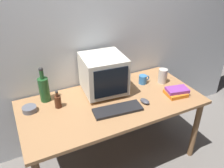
{
  "coord_description": "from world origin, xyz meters",
  "views": [
    {
      "loc": [
        -0.77,
        -1.56,
        1.88
      ],
      "look_at": [
        0.0,
        0.0,
        0.88
      ],
      "focal_mm": 36.94,
      "sensor_mm": 36.0,
      "label": 1
    }
  ],
  "objects_px": {
    "crt_monitor": "(104,74)",
    "bottle_short": "(58,101)",
    "book_stack": "(176,92)",
    "cd_spindle": "(30,109)",
    "bottle_tall": "(44,88)",
    "computer_mouse": "(145,101)",
    "mug": "(143,79)",
    "metal_canister": "(163,76)",
    "keyboard": "(118,110)"
  },
  "relations": [
    {
      "from": "crt_monitor",
      "to": "bottle_short",
      "type": "relative_size",
      "value": 2.49
    },
    {
      "from": "book_stack",
      "to": "cd_spindle",
      "type": "height_order",
      "value": "book_stack"
    },
    {
      "from": "bottle_tall",
      "to": "book_stack",
      "type": "height_order",
      "value": "bottle_tall"
    },
    {
      "from": "computer_mouse",
      "to": "mug",
      "type": "height_order",
      "value": "mug"
    },
    {
      "from": "bottle_short",
      "to": "metal_canister",
      "type": "relative_size",
      "value": 1.11
    },
    {
      "from": "mug",
      "to": "cd_spindle",
      "type": "xyz_separation_m",
      "value": [
        -1.13,
        0.02,
        -0.02
      ]
    },
    {
      "from": "bottle_short",
      "to": "cd_spindle",
      "type": "distance_m",
      "value": 0.24
    },
    {
      "from": "bottle_short",
      "to": "book_stack",
      "type": "xyz_separation_m",
      "value": [
        1.05,
        -0.3,
        -0.03
      ]
    },
    {
      "from": "book_stack",
      "to": "mug",
      "type": "height_order",
      "value": "mug"
    },
    {
      "from": "computer_mouse",
      "to": "book_stack",
      "type": "distance_m",
      "value": 0.34
    },
    {
      "from": "bottle_short",
      "to": "metal_canister",
      "type": "xyz_separation_m",
      "value": [
        1.08,
        -0.04,
        0.01
      ]
    },
    {
      "from": "bottle_tall",
      "to": "cd_spindle",
      "type": "relative_size",
      "value": 2.78
    },
    {
      "from": "book_stack",
      "to": "cd_spindle",
      "type": "relative_size",
      "value": 1.89
    },
    {
      "from": "crt_monitor",
      "to": "metal_canister",
      "type": "relative_size",
      "value": 2.78
    },
    {
      "from": "computer_mouse",
      "to": "metal_canister",
      "type": "relative_size",
      "value": 0.67
    },
    {
      "from": "crt_monitor",
      "to": "mug",
      "type": "bearing_deg",
      "value": -3.59
    },
    {
      "from": "mug",
      "to": "bottle_short",
      "type": "bearing_deg",
      "value": -178.06
    },
    {
      "from": "book_stack",
      "to": "bottle_short",
      "type": "bearing_deg",
      "value": 164.33
    },
    {
      "from": "crt_monitor",
      "to": "cd_spindle",
      "type": "xyz_separation_m",
      "value": [
        -0.7,
        -0.01,
        -0.17
      ]
    },
    {
      "from": "book_stack",
      "to": "crt_monitor",
      "type": "bearing_deg",
      "value": 149.12
    },
    {
      "from": "mug",
      "to": "cd_spindle",
      "type": "bearing_deg",
      "value": 179.16
    },
    {
      "from": "metal_canister",
      "to": "mug",
      "type": "bearing_deg",
      "value": 158.93
    },
    {
      "from": "book_stack",
      "to": "mug",
      "type": "distance_m",
      "value": 0.36
    },
    {
      "from": "bottle_tall",
      "to": "cd_spindle",
      "type": "bearing_deg",
      "value": -145.33
    },
    {
      "from": "keyboard",
      "to": "cd_spindle",
      "type": "bearing_deg",
      "value": 160.44
    },
    {
      "from": "crt_monitor",
      "to": "keyboard",
      "type": "xyz_separation_m",
      "value": [
        -0.03,
        -0.34,
        -0.18
      ]
    },
    {
      "from": "crt_monitor",
      "to": "bottle_tall",
      "type": "distance_m",
      "value": 0.55
    },
    {
      "from": "keyboard",
      "to": "book_stack",
      "type": "relative_size",
      "value": 1.85
    },
    {
      "from": "bottle_tall",
      "to": "metal_canister",
      "type": "relative_size",
      "value": 2.22
    },
    {
      "from": "bottle_tall",
      "to": "cd_spindle",
      "type": "xyz_separation_m",
      "value": [
        -0.16,
        -0.11,
        -0.1
      ]
    },
    {
      "from": "crt_monitor",
      "to": "cd_spindle",
      "type": "relative_size",
      "value": 3.47
    },
    {
      "from": "metal_canister",
      "to": "keyboard",
      "type": "bearing_deg",
      "value": -159.86
    },
    {
      "from": "crt_monitor",
      "to": "book_stack",
      "type": "distance_m",
      "value": 0.71
    },
    {
      "from": "keyboard",
      "to": "computer_mouse",
      "type": "distance_m",
      "value": 0.27
    },
    {
      "from": "crt_monitor",
      "to": "mug",
      "type": "relative_size",
      "value": 3.47
    },
    {
      "from": "computer_mouse",
      "to": "mug",
      "type": "xyz_separation_m",
      "value": [
        0.18,
        0.31,
        0.03
      ]
    },
    {
      "from": "computer_mouse",
      "to": "cd_spindle",
      "type": "relative_size",
      "value": 0.83
    },
    {
      "from": "bottle_short",
      "to": "mug",
      "type": "relative_size",
      "value": 1.39
    },
    {
      "from": "bottle_short",
      "to": "metal_canister",
      "type": "height_order",
      "value": "bottle_short"
    },
    {
      "from": "computer_mouse",
      "to": "bottle_short",
      "type": "relative_size",
      "value": 0.6
    },
    {
      "from": "crt_monitor",
      "to": "computer_mouse",
      "type": "height_order",
      "value": "crt_monitor"
    },
    {
      "from": "keyboard",
      "to": "bottle_tall",
      "type": "distance_m",
      "value": 0.68
    },
    {
      "from": "keyboard",
      "to": "bottle_short",
      "type": "xyz_separation_m",
      "value": [
        -0.44,
        0.28,
        0.05
      ]
    },
    {
      "from": "bottle_tall",
      "to": "mug",
      "type": "height_order",
      "value": "bottle_tall"
    },
    {
      "from": "cd_spindle",
      "to": "mug",
      "type": "bearing_deg",
      "value": -0.84
    },
    {
      "from": "bottle_short",
      "to": "cd_spindle",
      "type": "relative_size",
      "value": 1.39
    },
    {
      "from": "bottle_short",
      "to": "cd_spindle",
      "type": "xyz_separation_m",
      "value": [
        -0.24,
        0.05,
        -0.04
      ]
    },
    {
      "from": "computer_mouse",
      "to": "mug",
      "type": "bearing_deg",
      "value": 50.03
    },
    {
      "from": "keyboard",
      "to": "bottle_tall",
      "type": "bearing_deg",
      "value": 145.9
    },
    {
      "from": "crt_monitor",
      "to": "cd_spindle",
      "type": "bearing_deg",
      "value": -179.16
    }
  ]
}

